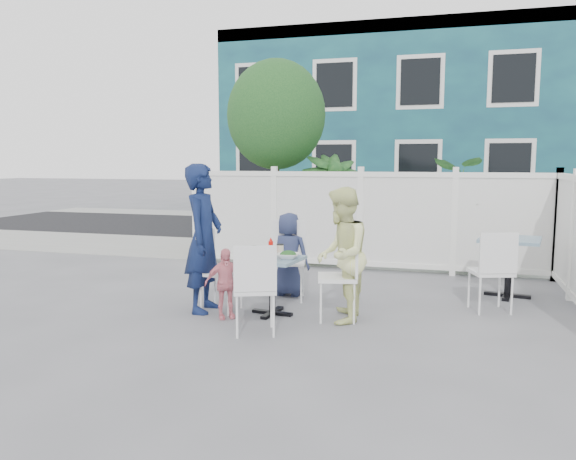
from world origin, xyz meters
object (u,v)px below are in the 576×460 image
(chair_left, at_px, (215,264))
(main_table, at_px, (272,271))
(chair_back, at_px, (288,253))
(boy, at_px, (289,254))
(chair_near, at_px, (255,283))
(spare_table, at_px, (509,251))
(chair_right, at_px, (345,269))
(toddler, at_px, (225,283))
(man, at_px, (204,238))
(woman, at_px, (341,255))
(utility_cabinet, at_px, (250,219))

(chair_left, bearing_deg, main_table, 94.01)
(chair_back, height_order, boy, boy)
(main_table, height_order, chair_near, chair_near)
(spare_table, bearing_deg, chair_right, -138.75)
(main_table, relative_size, toddler, 0.88)
(chair_near, bearing_deg, main_table, 73.71)
(chair_right, bearing_deg, main_table, 78.78)
(main_table, xyz_separation_m, man, (-0.82, -0.07, 0.36))
(spare_table, bearing_deg, chair_near, -136.96)
(main_table, bearing_deg, woman, -3.33)
(boy, bearing_deg, main_table, 98.38)
(toddler, bearing_deg, chair_right, -21.46)
(main_table, distance_m, chair_near, 0.80)
(chair_near, bearing_deg, toddler, 115.37)
(chair_near, relative_size, man, 0.54)
(chair_left, bearing_deg, man, -60.57)
(chair_left, xyz_separation_m, man, (-0.11, -0.05, 0.32))
(chair_left, bearing_deg, toddler, 44.39)
(chair_back, distance_m, boy, 0.13)
(utility_cabinet, relative_size, main_table, 1.71)
(chair_left, xyz_separation_m, chair_right, (1.56, 0.04, 0.02))
(woman, height_order, boy, woman)
(chair_near, height_order, man, man)
(chair_right, bearing_deg, toddler, 90.74)
(utility_cabinet, relative_size, spare_table, 1.41)
(spare_table, relative_size, chair_right, 0.87)
(main_table, bearing_deg, spare_table, 31.59)
(spare_table, bearing_deg, utility_cabinet, 148.65)
(man, bearing_deg, chair_back, -45.00)
(man, relative_size, boy, 1.58)
(chair_left, height_order, woman, woman)
(utility_cabinet, distance_m, chair_left, 4.66)
(man, bearing_deg, boy, -40.55)
(main_table, xyz_separation_m, boy, (-0.07, 0.94, 0.03))
(utility_cabinet, bearing_deg, boy, -67.83)
(utility_cabinet, height_order, spare_table, utility_cabinet)
(boy, xyz_separation_m, toddler, (-0.39, -1.23, -0.15))
(chair_near, distance_m, boy, 1.74)
(chair_near, relative_size, toddler, 1.18)
(chair_left, bearing_deg, spare_table, 118.98)
(spare_table, bearing_deg, woman, -137.84)
(man, xyz_separation_m, boy, (0.75, 1.01, -0.32))
(man, distance_m, woman, 1.65)
(chair_left, xyz_separation_m, chair_near, (0.78, -0.78, -0.01))
(man, distance_m, toddler, 0.63)
(chair_right, height_order, boy, boy)
(man, height_order, toddler, man)
(main_table, xyz_separation_m, toddler, (-0.46, -0.30, -0.12))
(man, height_order, boy, man)
(chair_back, height_order, toddler, chair_back)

